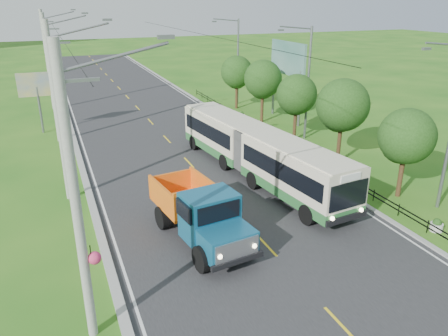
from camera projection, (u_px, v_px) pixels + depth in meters
ground at (266, 245)px, 20.78m from camera, size 240.00×240.00×0.00m
road at (161, 133)px, 38.06m from camera, size 14.00×120.00×0.02m
curb_left at (75, 142)px, 35.52m from camera, size 0.40×120.00×0.15m
curb_right at (236, 124)px, 40.54m from camera, size 0.30×120.00×0.10m
edge_line_left at (82, 141)px, 35.73m from camera, size 0.12×120.00×0.00m
edge_line_right at (231, 125)px, 40.38m from camera, size 0.12×120.00×0.00m
centre_dash at (266, 244)px, 20.77m from camera, size 0.12×2.20×0.00m
railing_right at (275, 138)px, 35.56m from camera, size 0.04×40.00×0.60m
pole_nearest at (78, 206)px, 13.52m from camera, size 3.51×0.44×10.00m
pole_near at (59, 113)px, 23.82m from camera, size 3.51×0.32×10.00m
pole_mid at (51, 79)px, 34.19m from camera, size 3.51×0.32×10.00m
pole_far at (48, 60)px, 44.56m from camera, size 3.51×0.32×10.00m
tree_second at (405, 139)px, 24.80m from camera, size 3.18×3.26×5.30m
tree_third at (342, 108)px, 29.81m from camera, size 3.60×3.62×6.00m
tree_fourth at (296, 96)px, 35.14m from camera, size 3.24×3.31×5.40m
tree_fifth at (263, 81)px, 40.23m from camera, size 3.48×3.52×5.80m
tree_back at (237, 73)px, 45.48m from camera, size 3.30×3.36×5.50m
streetlight_mid at (307, 80)px, 34.82m from camera, size 3.02×0.20×9.07m
streetlight_far at (237, 59)px, 46.91m from camera, size 3.02×0.20×9.07m
planter_front at (437, 226)px, 21.95m from camera, size 0.64×0.64×0.67m
planter_near at (340, 171)px, 28.87m from camera, size 0.64×0.64×0.67m
planter_mid at (281, 138)px, 35.78m from camera, size 0.64×0.64×0.67m
planter_far at (242, 115)px, 42.69m from camera, size 0.64×0.64×0.67m
billboard_left at (37, 88)px, 36.79m from camera, size 3.00×0.20×5.20m
billboard_right at (288, 63)px, 40.42m from camera, size 0.24×6.00×7.30m
bus at (257, 149)px, 28.03m from camera, size 4.60×16.71×3.19m
dump_truck at (200, 210)px, 20.62m from camera, size 3.44×7.02×2.83m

